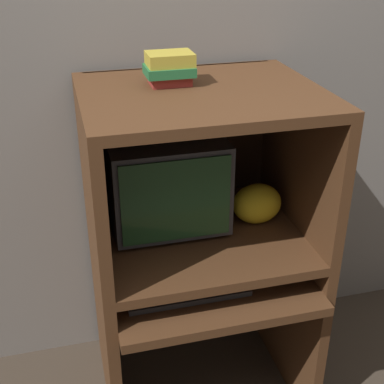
# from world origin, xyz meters

# --- Properties ---
(wall_back) EXTENTS (6.00, 0.06, 2.60)m
(wall_back) POSITION_xyz_m (0.00, 0.74, 1.30)
(wall_back) COLOR gray
(wall_back) RESTS_ON ground_plane
(desk_base) EXTENTS (0.81, 0.74, 0.65)m
(desk_base) POSITION_xyz_m (0.00, 0.29, 0.40)
(desk_base) COLOR #4C2D19
(desk_base) RESTS_ON ground_plane
(desk_monitor_shelf) EXTENTS (0.81, 0.68, 0.12)m
(desk_monitor_shelf) POSITION_xyz_m (0.00, 0.34, 0.74)
(desk_monitor_shelf) COLOR #4C2D19
(desk_monitor_shelf) RESTS_ON desk_base
(hutch_upper) EXTENTS (0.81, 0.68, 0.55)m
(hutch_upper) POSITION_xyz_m (0.00, 0.37, 1.14)
(hutch_upper) COLOR #4C2D19
(hutch_upper) RESTS_ON desk_monitor_shelf
(crt_monitor) EXTENTS (0.42, 0.38, 0.36)m
(crt_monitor) POSITION_xyz_m (-0.11, 0.44, 0.96)
(crt_monitor) COLOR #333338
(crt_monitor) RESTS_ON desk_monitor_shelf
(keyboard) EXTENTS (0.44, 0.17, 0.03)m
(keyboard) POSITION_xyz_m (-0.10, 0.16, 0.66)
(keyboard) COLOR #2D2D30
(keyboard) RESTS_ON desk_base
(mouse) EXTENTS (0.06, 0.04, 0.03)m
(mouse) POSITION_xyz_m (0.18, 0.14, 0.66)
(mouse) COLOR #B7B7B7
(mouse) RESTS_ON desk_base
(snack_bag) EXTENTS (0.19, 0.14, 0.16)m
(snack_bag) POSITION_xyz_m (0.23, 0.36, 0.85)
(snack_bag) COLOR gold
(snack_bag) RESTS_ON desk_monitor_shelf
(book_stack) EXTENTS (0.16, 0.13, 0.11)m
(book_stack) POSITION_xyz_m (-0.09, 0.43, 1.38)
(book_stack) COLOR maroon
(book_stack) RESTS_ON hutch_upper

